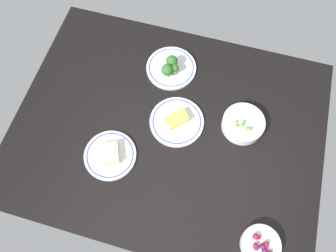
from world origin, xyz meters
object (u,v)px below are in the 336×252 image
Objects in this scene: plate_broccoli at (171,67)px; plate_cheese at (177,121)px; bowl_berries at (260,245)px; bowl_peas at (243,124)px; plate_sandwich at (110,155)px.

plate_broccoli is 0.99× the size of plate_cheese.
bowl_berries is at bearing -43.24° from plate_cheese.
plate_broccoli is at bearing 152.75° from bowl_peas.
bowl_berries is 0.63× the size of plate_broccoli.
bowl_berries is at bearing -15.37° from plate_sandwich.
bowl_peas is at bearing 11.92° from plate_cheese.
plate_sandwich is 54.16cm from bowl_peas.
bowl_berries reaches higher than plate_cheese.
plate_sandwich is 0.94× the size of plate_broccoli.
plate_sandwich is 29.82cm from plate_cheese.
plate_broccoli is 39.35cm from bowl_peas.
plate_cheese reaches higher than plate_sandwich.
bowl_berries is 45.51cm from bowl_peas.
plate_cheese is (-25.99, -5.49, -1.62)cm from bowl_peas.
bowl_peas is at bearing 108.14° from bowl_berries.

